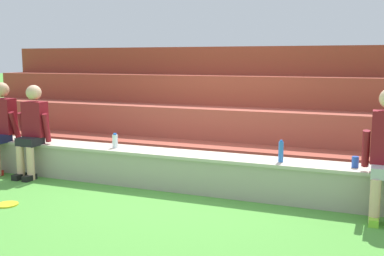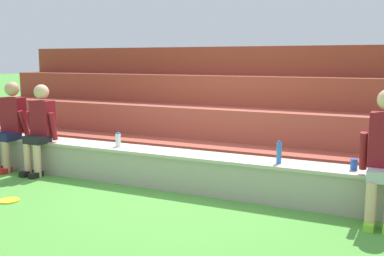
{
  "view_description": "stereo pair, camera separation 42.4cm",
  "coord_description": "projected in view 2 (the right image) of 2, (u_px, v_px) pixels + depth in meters",
  "views": [
    {
      "loc": [
        2.31,
        -5.35,
        1.74
      ],
      "look_at": [
        0.05,
        0.23,
        0.84
      ],
      "focal_mm": 43.22,
      "sensor_mm": 36.0,
      "label": 1
    },
    {
      "loc": [
        2.7,
        -5.17,
        1.74
      ],
      "look_at": [
        0.05,
        0.23,
        0.84
      ],
      "focal_mm": 43.22,
      "sensor_mm": 36.0,
      "label": 2
    }
  ],
  "objects": [
    {
      "name": "ground_plane",
      "position": [
        181.0,
        193.0,
        6.03
      ],
      "size": [
        80.0,
        80.0,
        0.0
      ],
      "primitive_type": "plane",
      "color": "#4C9338"
    },
    {
      "name": "stone_seating_wall",
      "position": [
        189.0,
        170.0,
        6.19
      ],
      "size": [
        8.22,
        0.5,
        0.49
      ],
      "color": "#A8A08E",
      "rests_on": "ground"
    },
    {
      "name": "brick_bleachers",
      "position": [
        238.0,
        119.0,
        7.76
      ],
      "size": [
        9.29,
        2.24,
        1.95
      ],
      "color": "#994233",
      "rests_on": "ground"
    },
    {
      "name": "person_far_left",
      "position": [
        10.0,
        123.0,
        7.24
      ],
      "size": [
        0.55,
        0.54,
        1.39
      ],
      "color": "tan",
      "rests_on": "ground"
    },
    {
      "name": "person_left_of_center",
      "position": [
        40.0,
        126.0,
        6.96
      ],
      "size": [
        0.52,
        0.51,
        1.36
      ],
      "color": "#DBAD89",
      "rests_on": "ground"
    },
    {
      "name": "water_bottle_near_left",
      "position": [
        279.0,
        153.0,
        5.55
      ],
      "size": [
        0.06,
        0.06,
        0.27
      ],
      "color": "blue",
      "rests_on": "stone_seating_wall"
    },
    {
      "name": "water_bottle_center_gap",
      "position": [
        118.0,
        140.0,
        6.61
      ],
      "size": [
        0.08,
        0.08,
        0.21
      ],
      "color": "silver",
      "rests_on": "stone_seating_wall"
    },
    {
      "name": "plastic_cup_left_end",
      "position": [
        354.0,
        165.0,
        5.22
      ],
      "size": [
        0.08,
        0.08,
        0.13
      ],
      "primitive_type": "cylinder",
      "color": "blue",
      "rests_on": "stone_seating_wall"
    },
    {
      "name": "frisbee",
      "position": [
        9.0,
        200.0,
        5.7
      ],
      "size": [
        0.26,
        0.26,
        0.02
      ],
      "primitive_type": "cylinder",
      "color": "yellow",
      "rests_on": "ground"
    }
  ]
}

